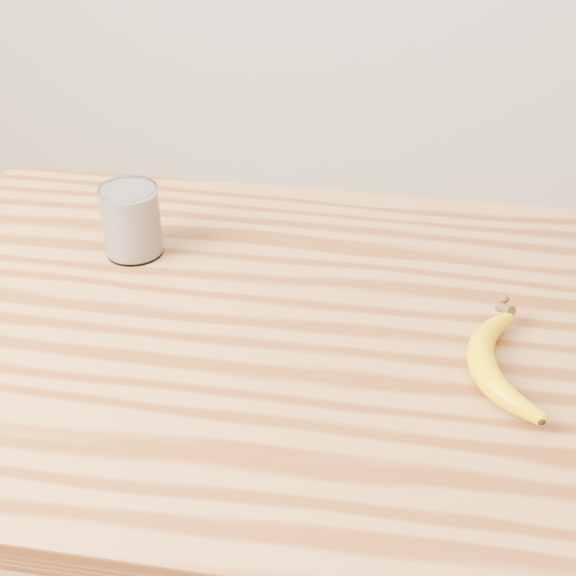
# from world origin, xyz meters

# --- Properties ---
(table) EXTENTS (1.20, 0.80, 0.90)m
(table) POSITION_xyz_m (0.00, 0.00, 0.77)
(table) COLOR #A36C3B
(table) RESTS_ON ground
(smoothie_glass) EXTENTS (0.09, 0.09, 0.11)m
(smoothie_glass) POSITION_xyz_m (-0.28, 0.14, 0.95)
(smoothie_glass) COLOR white
(smoothie_glass) RESTS_ON table
(banana) EXTENTS (0.14, 0.29, 0.03)m
(banana) POSITION_xyz_m (0.23, -0.07, 0.92)
(banana) COLOR #E6AF00
(banana) RESTS_ON table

